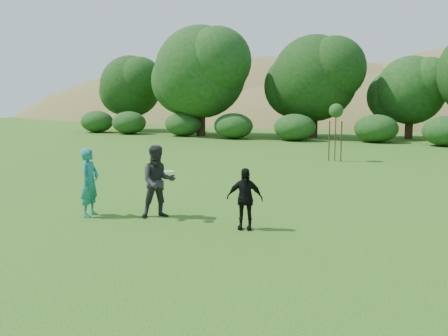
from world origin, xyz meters
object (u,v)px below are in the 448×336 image
(player_teal, at_px, (90,182))
(player_grey, at_px, (158,182))
(player_black, at_px, (245,199))
(sapling, at_px, (336,112))

(player_teal, bearing_deg, player_grey, -79.08)
(player_grey, bearing_deg, player_black, -44.30)
(player_grey, distance_m, player_black, 2.52)
(player_grey, relative_size, player_black, 1.28)
(player_teal, bearing_deg, sapling, -22.48)
(player_grey, distance_m, sapling, 13.96)
(player_black, bearing_deg, sapling, 79.00)
(player_black, height_order, sapling, sapling)
(player_black, xyz_separation_m, sapling, (-0.81, 13.95, 1.68))
(player_teal, distance_m, sapling, 14.88)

